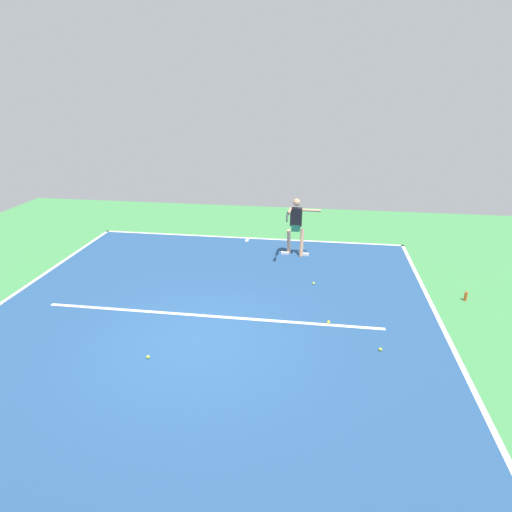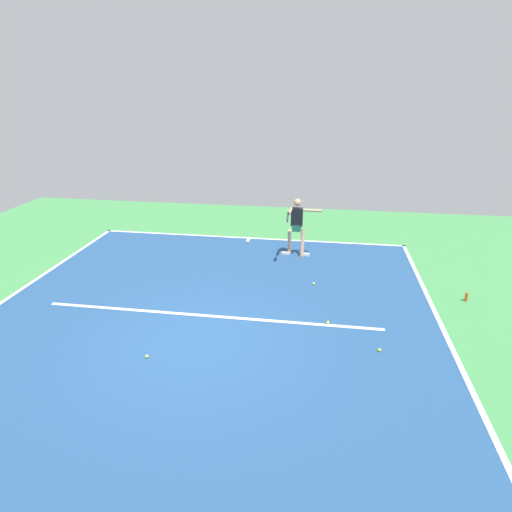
{
  "view_description": "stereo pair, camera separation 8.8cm",
  "coord_description": "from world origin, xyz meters",
  "px_view_note": "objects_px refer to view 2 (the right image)",
  "views": [
    {
      "loc": [
        -2.26,
        7.24,
        4.82
      ],
      "look_at": [
        -0.83,
        -2.52,
        0.9
      ],
      "focal_mm": 30.26,
      "sensor_mm": 36.0,
      "label": 1
    },
    {
      "loc": [
        -2.34,
        7.23,
        4.82
      ],
      "look_at": [
        -0.83,
        -2.52,
        0.9
      ],
      "focal_mm": 30.26,
      "sensor_mm": 36.0,
      "label": 2
    }
  ],
  "objects_px": {
    "tennis_ball_near_service_line": "(147,356)",
    "water_bottle": "(466,297)",
    "tennis_ball_near_player": "(379,350)",
    "tennis_ball_far_corner": "(328,322)",
    "tennis_ball_centre_court": "(314,284)",
    "tennis_player": "(297,223)"
  },
  "relations": [
    {
      "from": "tennis_ball_near_service_line",
      "to": "water_bottle",
      "type": "distance_m",
      "value": 7.47
    },
    {
      "from": "tennis_ball_near_player",
      "to": "tennis_ball_near_service_line",
      "type": "relative_size",
      "value": 1.0
    },
    {
      "from": "tennis_ball_far_corner",
      "to": "tennis_ball_near_service_line",
      "type": "distance_m",
      "value": 3.84
    },
    {
      "from": "tennis_ball_far_corner",
      "to": "tennis_ball_centre_court",
      "type": "xyz_separation_m",
      "value": [
        0.36,
        -1.93,
        0.0
      ]
    },
    {
      "from": "tennis_ball_far_corner",
      "to": "water_bottle",
      "type": "relative_size",
      "value": 0.3
    },
    {
      "from": "water_bottle",
      "to": "tennis_player",
      "type": "bearing_deg",
      "value": -29.23
    },
    {
      "from": "tennis_player",
      "to": "tennis_ball_centre_court",
      "type": "distance_m",
      "value": 2.32
    },
    {
      "from": "tennis_player",
      "to": "tennis_ball_centre_court",
      "type": "bearing_deg",
      "value": 108.84
    },
    {
      "from": "tennis_ball_near_player",
      "to": "tennis_ball_far_corner",
      "type": "bearing_deg",
      "value": -42.56
    },
    {
      "from": "water_bottle",
      "to": "tennis_ball_far_corner",
      "type": "bearing_deg",
      "value": 25.66
    },
    {
      "from": "tennis_player",
      "to": "tennis_ball_near_service_line",
      "type": "relative_size",
      "value": 26.74
    },
    {
      "from": "tennis_player",
      "to": "tennis_ball_far_corner",
      "type": "distance_m",
      "value": 4.17
    },
    {
      "from": "tennis_ball_near_service_line",
      "to": "tennis_ball_centre_court",
      "type": "xyz_separation_m",
      "value": [
        -3.03,
        -3.74,
        0.0
      ]
    },
    {
      "from": "tennis_ball_centre_court",
      "to": "water_bottle",
      "type": "height_order",
      "value": "water_bottle"
    },
    {
      "from": "tennis_player",
      "to": "tennis_ball_centre_court",
      "type": "relative_size",
      "value": 26.74
    },
    {
      "from": "tennis_player",
      "to": "water_bottle",
      "type": "relative_size",
      "value": 8.02
    },
    {
      "from": "tennis_ball_centre_court",
      "to": "water_bottle",
      "type": "relative_size",
      "value": 0.3
    },
    {
      "from": "tennis_ball_centre_court",
      "to": "tennis_ball_far_corner",
      "type": "bearing_deg",
      "value": 100.68
    },
    {
      "from": "tennis_ball_far_corner",
      "to": "tennis_ball_centre_court",
      "type": "bearing_deg",
      "value": -79.32
    },
    {
      "from": "tennis_ball_far_corner",
      "to": "tennis_ball_near_service_line",
      "type": "xyz_separation_m",
      "value": [
        3.39,
        1.81,
        0.0
      ]
    },
    {
      "from": "tennis_player",
      "to": "water_bottle",
      "type": "distance_m",
      "value": 4.94
    },
    {
      "from": "tennis_ball_near_service_line",
      "to": "water_bottle",
      "type": "relative_size",
      "value": 0.3
    }
  ]
}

